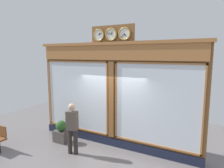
% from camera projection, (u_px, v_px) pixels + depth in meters
% --- Properties ---
extents(shop_facade, '(6.19, 0.42, 4.20)m').
position_uv_depth(shop_facade, '(114.00, 94.00, 6.94)').
color(shop_facade, brown).
rests_on(shop_facade, ground_plane).
extents(pedestrian, '(0.41, 0.32, 1.69)m').
position_uv_depth(pedestrian, '(72.00, 126.00, 6.39)').
color(pedestrian, '#312A24').
rests_on(pedestrian, ground_plane).
extents(planter_box, '(0.56, 0.36, 0.43)m').
position_uv_depth(planter_box, '(61.00, 136.00, 7.36)').
color(planter_box, '#4C4742').
rests_on(planter_box, ground_plane).
extents(planter_shrub, '(0.39, 0.39, 0.39)m').
position_uv_depth(planter_shrub, '(61.00, 126.00, 7.30)').
color(planter_shrub, '#285623').
rests_on(planter_shrub, planter_box).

